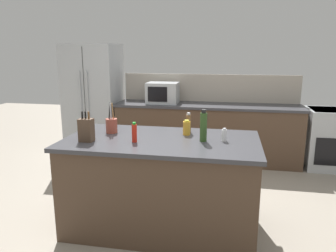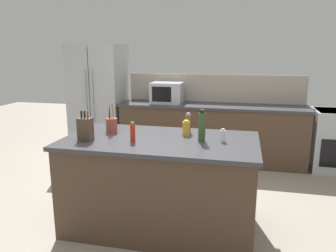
{
  "view_description": "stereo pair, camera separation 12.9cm",
  "coord_description": "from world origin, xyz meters",
  "px_view_note": "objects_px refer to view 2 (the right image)",
  "views": [
    {
      "loc": [
        0.65,
        -3.04,
        1.79
      ],
      "look_at": [
        0.0,
        0.35,
        0.99
      ],
      "focal_mm": 35.0,
      "sensor_mm": 36.0,
      "label": 1
    },
    {
      "loc": [
        0.77,
        -3.01,
        1.79
      ],
      "look_at": [
        0.0,
        0.35,
        0.99
      ],
      "focal_mm": 35.0,
      "sensor_mm": 36.0,
      "label": 2
    }
  ],
  "objects_px": {
    "pepper_grinder": "(188,123)",
    "honey_jar": "(186,128)",
    "knife_block": "(85,129)",
    "olive_oil_bottle": "(202,127)",
    "salt_shaker": "(223,136)",
    "utensil_crock": "(112,125)",
    "hot_sauce_bottle": "(133,132)",
    "refrigerator": "(99,100)",
    "microwave": "(167,93)"
  },
  "relations": [
    {
      "from": "refrigerator",
      "to": "knife_block",
      "type": "height_order",
      "value": "refrigerator"
    },
    {
      "from": "utensil_crock",
      "to": "hot_sauce_bottle",
      "type": "relative_size",
      "value": 1.67
    },
    {
      "from": "hot_sauce_bottle",
      "to": "olive_oil_bottle",
      "type": "bearing_deg",
      "value": 13.38
    },
    {
      "from": "utensil_crock",
      "to": "pepper_grinder",
      "type": "relative_size",
      "value": 1.51
    },
    {
      "from": "pepper_grinder",
      "to": "salt_shaker",
      "type": "height_order",
      "value": "pepper_grinder"
    },
    {
      "from": "olive_oil_bottle",
      "to": "utensil_crock",
      "type": "bearing_deg",
      "value": 171.11
    },
    {
      "from": "hot_sauce_bottle",
      "to": "pepper_grinder",
      "type": "distance_m",
      "value": 0.65
    },
    {
      "from": "utensil_crock",
      "to": "salt_shaker",
      "type": "bearing_deg",
      "value": -5.54
    },
    {
      "from": "refrigerator",
      "to": "hot_sauce_bottle",
      "type": "xyz_separation_m",
      "value": [
        1.45,
        -2.41,
        0.08
      ]
    },
    {
      "from": "knife_block",
      "to": "hot_sauce_bottle",
      "type": "height_order",
      "value": "knife_block"
    },
    {
      "from": "pepper_grinder",
      "to": "hot_sauce_bottle",
      "type": "bearing_deg",
      "value": -134.38
    },
    {
      "from": "knife_block",
      "to": "salt_shaker",
      "type": "xyz_separation_m",
      "value": [
        1.29,
        0.25,
        -0.05
      ]
    },
    {
      "from": "utensil_crock",
      "to": "hot_sauce_bottle",
      "type": "xyz_separation_m",
      "value": [
        0.34,
        -0.3,
        0.01
      ]
    },
    {
      "from": "olive_oil_bottle",
      "to": "hot_sauce_bottle",
      "type": "bearing_deg",
      "value": -166.62
    },
    {
      "from": "salt_shaker",
      "to": "microwave",
      "type": "bearing_deg",
      "value": 115.82
    },
    {
      "from": "knife_block",
      "to": "pepper_grinder",
      "type": "distance_m",
      "value": 1.05
    },
    {
      "from": "refrigerator",
      "to": "knife_block",
      "type": "bearing_deg",
      "value": -68.18
    },
    {
      "from": "refrigerator",
      "to": "salt_shaker",
      "type": "xyz_separation_m",
      "value": [
        2.28,
        -2.22,
        0.05
      ]
    },
    {
      "from": "knife_block",
      "to": "utensil_crock",
      "type": "bearing_deg",
      "value": 73.28
    },
    {
      "from": "honey_jar",
      "to": "salt_shaker",
      "type": "relative_size",
      "value": 1.22
    },
    {
      "from": "microwave",
      "to": "knife_block",
      "type": "height_order",
      "value": "microwave"
    },
    {
      "from": "honey_jar",
      "to": "refrigerator",
      "type": "bearing_deg",
      "value": 132.8
    },
    {
      "from": "microwave",
      "to": "olive_oil_bottle",
      "type": "xyz_separation_m",
      "value": [
        0.85,
        -2.21,
        -0.02
      ]
    },
    {
      "from": "hot_sauce_bottle",
      "to": "honey_jar",
      "type": "distance_m",
      "value": 0.58
    },
    {
      "from": "salt_shaker",
      "to": "knife_block",
      "type": "bearing_deg",
      "value": -169.04
    },
    {
      "from": "knife_block",
      "to": "hot_sauce_bottle",
      "type": "relative_size",
      "value": 1.51
    },
    {
      "from": "microwave",
      "to": "honey_jar",
      "type": "height_order",
      "value": "microwave"
    },
    {
      "from": "refrigerator",
      "to": "microwave",
      "type": "height_order",
      "value": "refrigerator"
    },
    {
      "from": "hot_sauce_bottle",
      "to": "salt_shaker",
      "type": "relative_size",
      "value": 1.51
    },
    {
      "from": "salt_shaker",
      "to": "olive_oil_bottle",
      "type": "bearing_deg",
      "value": -168.76
    },
    {
      "from": "microwave",
      "to": "pepper_grinder",
      "type": "distance_m",
      "value": 2.01
    },
    {
      "from": "microwave",
      "to": "salt_shaker",
      "type": "bearing_deg",
      "value": -64.18
    },
    {
      "from": "salt_shaker",
      "to": "utensil_crock",
      "type": "bearing_deg",
      "value": 174.46
    },
    {
      "from": "honey_jar",
      "to": "microwave",
      "type": "bearing_deg",
      "value": 108.43
    },
    {
      "from": "olive_oil_bottle",
      "to": "knife_block",
      "type": "bearing_deg",
      "value": -169.09
    },
    {
      "from": "pepper_grinder",
      "to": "honey_jar",
      "type": "relative_size",
      "value": 1.37
    },
    {
      "from": "refrigerator",
      "to": "hot_sauce_bottle",
      "type": "height_order",
      "value": "refrigerator"
    },
    {
      "from": "hot_sauce_bottle",
      "to": "pepper_grinder",
      "type": "height_order",
      "value": "pepper_grinder"
    },
    {
      "from": "hot_sauce_bottle",
      "to": "utensil_crock",
      "type": "bearing_deg",
      "value": 138.14
    },
    {
      "from": "microwave",
      "to": "honey_jar",
      "type": "relative_size",
      "value": 3.25
    },
    {
      "from": "knife_block",
      "to": "utensil_crock",
      "type": "xyz_separation_m",
      "value": [
        0.12,
        0.36,
        -0.03
      ]
    },
    {
      "from": "olive_oil_bottle",
      "to": "pepper_grinder",
      "type": "distance_m",
      "value": 0.37
    },
    {
      "from": "refrigerator",
      "to": "knife_block",
      "type": "distance_m",
      "value": 2.66
    },
    {
      "from": "olive_oil_bottle",
      "to": "microwave",
      "type": "bearing_deg",
      "value": 111.12
    },
    {
      "from": "olive_oil_bottle",
      "to": "honey_jar",
      "type": "distance_m",
      "value": 0.29
    },
    {
      "from": "microwave",
      "to": "hot_sauce_bottle",
      "type": "xyz_separation_m",
      "value": [
        0.21,
        -2.36,
        -0.08
      ]
    },
    {
      "from": "hot_sauce_bottle",
      "to": "pepper_grinder",
      "type": "relative_size",
      "value": 0.9
    },
    {
      "from": "microwave",
      "to": "utensil_crock",
      "type": "xyz_separation_m",
      "value": [
        -0.12,
        -2.05,
        -0.09
      ]
    },
    {
      "from": "olive_oil_bottle",
      "to": "salt_shaker",
      "type": "relative_size",
      "value": 2.42
    },
    {
      "from": "honey_jar",
      "to": "utensil_crock",
      "type": "bearing_deg",
      "value": -175.74
    }
  ]
}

